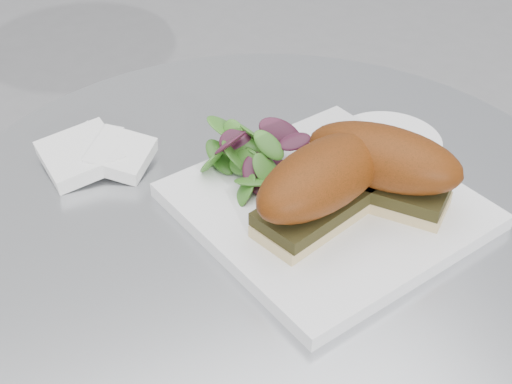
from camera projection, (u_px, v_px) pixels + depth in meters
table at (268, 364)px, 0.88m from camera, size 0.70×0.70×0.73m
plate at (327, 206)px, 0.72m from camera, size 0.31×0.31×0.02m
sandwich_left at (323, 183)px, 0.67m from camera, size 0.18×0.12×0.08m
sandwich_right at (383, 165)px, 0.69m from camera, size 0.15×0.16×0.08m
salad at (253, 150)px, 0.74m from camera, size 0.09×0.09×0.05m
napkin at (102, 160)px, 0.78m from camera, size 0.12×0.12×0.02m
saucer at (388, 143)px, 0.82m from camera, size 0.12×0.12×0.01m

